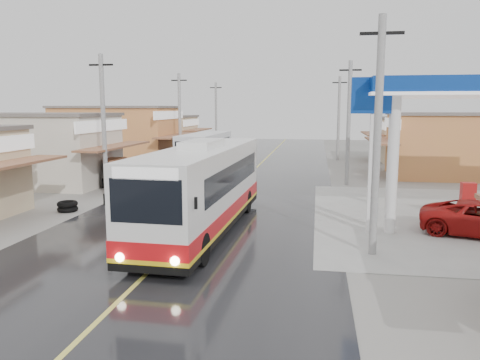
{
  "coord_description": "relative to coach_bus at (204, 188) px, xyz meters",
  "views": [
    {
      "loc": [
        5.03,
        -16.13,
        5.02
      ],
      "look_at": [
        1.76,
        3.67,
        1.92
      ],
      "focal_mm": 35.0,
      "sensor_mm": 36.0,
      "label": 1
    }
  ],
  "objects": [
    {
      "name": "ground",
      "position": [
        -0.52,
        -2.06,
        -1.8
      ],
      "size": [
        120.0,
        120.0,
        0.0
      ],
      "primitive_type": "plane",
      "color": "slate",
      "rests_on": "ground"
    },
    {
      "name": "road",
      "position": [
        -0.52,
        12.94,
        -1.79
      ],
      "size": [
        12.0,
        90.0,
        0.02
      ],
      "primitive_type": "cube",
      "color": "black",
      "rests_on": "ground"
    },
    {
      "name": "centre_line",
      "position": [
        -0.52,
        12.94,
        -1.78
      ],
      "size": [
        0.15,
        90.0,
        0.01
      ],
      "primitive_type": "cube",
      "color": "#D8CC4C",
      "rests_on": "road"
    },
    {
      "name": "shopfronts_left",
      "position": [
        -13.52,
        15.94,
        -1.8
      ],
      "size": [
        11.0,
        44.0,
        5.2
      ],
      "primitive_type": null,
      "color": "tan",
      "rests_on": "ground"
    },
    {
      "name": "utility_poles_left",
      "position": [
        -7.52,
        13.94,
        -1.8
      ],
      "size": [
        1.6,
        50.0,
        8.0
      ],
      "primitive_type": null,
      "color": "gray",
      "rests_on": "ground"
    },
    {
      "name": "utility_poles_right",
      "position": [
        6.48,
        12.94,
        -1.8
      ],
      "size": [
        1.6,
        36.0,
        8.0
      ],
      "primitive_type": null,
      "color": "gray",
      "rests_on": "ground"
    },
    {
      "name": "coach_bus",
      "position": [
        0.0,
        0.0,
        0.0
      ],
      "size": [
        3.05,
        12.03,
        3.73
      ],
      "rotation": [
        0.0,
        0.0,
        -0.03
      ],
      "color": "silver",
      "rests_on": "road"
    },
    {
      "name": "second_bus",
      "position": [
        -4.45,
        18.67,
        -0.2
      ],
      "size": [
        2.7,
        9.02,
        2.97
      ],
      "rotation": [
        0.0,
        0.0,
        -0.03
      ],
      "color": "silver",
      "rests_on": "road"
    },
    {
      "name": "cyclist",
      "position": [
        -3.84,
        1.48,
        -1.17
      ],
      "size": [
        0.65,
        1.8,
        1.93
      ],
      "rotation": [
        0.0,
        0.0,
        -0.01
      ],
      "color": "black",
      "rests_on": "ground"
    },
    {
      "name": "tricycle_near",
      "position": [
        -8.37,
        10.1,
        -0.79
      ],
      "size": [
        2.25,
        2.53,
        1.77
      ],
      "rotation": [
        0.0,
        0.0,
        0.38
      ],
      "color": "#26262D",
      "rests_on": "ground"
    },
    {
      "name": "tyre_stack",
      "position": [
        -7.48,
        2.52,
        -1.55
      ],
      "size": [
        0.99,
        0.99,
        0.51
      ],
      "color": "black",
      "rests_on": "ground"
    }
  ]
}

